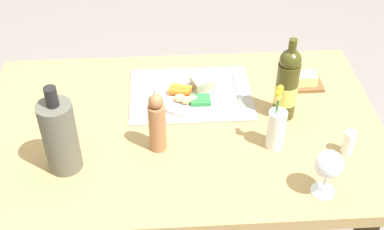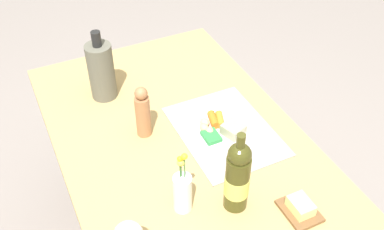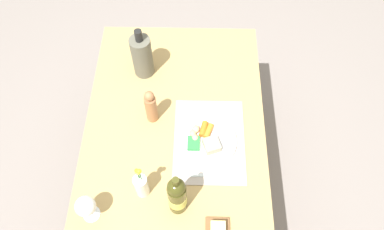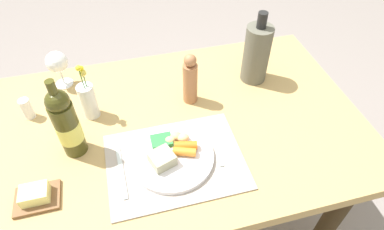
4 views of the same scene
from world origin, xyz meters
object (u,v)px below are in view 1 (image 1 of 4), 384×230
Objects in this scene: dining_table at (182,146)px; flower_vase at (276,127)px; dinner_plate at (193,92)px; fork at (238,90)px; cooler_bottle at (60,136)px; wine_glass at (329,166)px; knife at (151,99)px; butter_dish at (305,81)px; pepper_mill at (157,123)px; wine_bottle at (287,85)px; salt_shaker at (349,143)px.

flower_vase is at bearing 157.52° from dining_table.
dinner_plate is 0.17m from fork.
wine_glass is at bearing 168.45° from cooler_bottle.
butter_dish reaches higher than knife.
pepper_mill is 0.45m from wine_bottle.
fork is at bearing -136.69° from pepper_mill.
butter_dish is 0.63m from pepper_mill.
pepper_mill is 1.37× the size of wine_glass.
butter_dish is at bearing -155.94° from cooler_bottle.
fork reaches higher than dining_table.
salt_shaker is (-0.47, 0.32, 0.02)m from dinner_plate.
dining_table is 0.42m from wine_bottle.
cooler_bottle is (0.88, 0.00, 0.08)m from salt_shaker.
salt_shaker is 0.27m from wine_bottle.
knife is (0.32, 0.03, 0.00)m from fork.
pepper_mill is at bearing -24.82° from wine_glass.
pepper_mill is 0.71× the size of cooler_bottle.
salt_shaker is 0.88m from cooler_bottle.
fork is at bearing -75.15° from flower_vase.
wine_glass is (-0.35, 0.48, 0.09)m from dinner_plate.
flower_vase is at bearing 149.34° from knife.
salt_shaker is at bearing -179.70° from cooler_bottle.
pepper_mill is at bearing 29.31° from butter_dish.
wine_bottle reaches higher than cooler_bottle.
knife is 0.59× the size of cooler_bottle.
fork is 0.66× the size of wine_bottle.
knife is 0.48m from wine_bottle.
dining_table is 4.94× the size of dinner_plate.
salt_shaker reaches higher than butter_dish.
pepper_mill is (0.13, 0.26, 0.08)m from dinner_plate.
butter_dish is 1.58× the size of salt_shaker.
dining_table is at bearing 128.72° from knife.
flower_vase reaches higher than butter_dish.
cooler_bottle is at bearing 25.52° from dining_table.
dining_table is 0.56m from wine_glass.
butter_dish is at bearing -157.09° from dining_table.
dining_table is at bearing -39.54° from wine_glass.
fork is at bearing -48.40° from salt_shaker.
salt_shaker is at bearing 174.23° from pepper_mill.
butter_dish is 0.44× the size of cooler_bottle.
pepper_mill reaches higher than butter_dish.
wine_bottle reaches higher than pepper_mill.
butter_dish is 0.85× the size of wine_glass.
salt_shaker is 0.28× the size of wine_bottle.
butter_dish is 0.23m from wine_bottle.
flower_vase is 1.79× the size of butter_dish.
fork is 1.52× the size of butter_dish.
dinner_plate is 1.58× the size of knife.
fork is 0.68m from cooler_bottle.
fork is at bearing -173.69° from dinner_plate.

